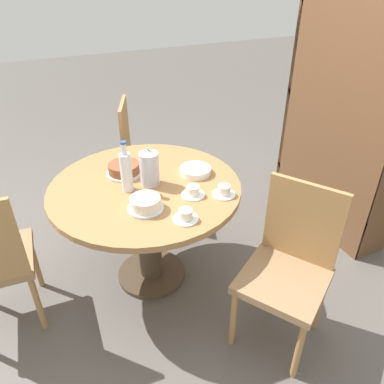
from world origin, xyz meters
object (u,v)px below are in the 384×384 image
(chair_a, at_px, (143,154))
(cup_b, at_px, (193,192))
(cake_second, at_px, (145,204))
(bookshelf, at_px, (346,106))
(chair_c, at_px, (289,265))
(cup_a, at_px, (224,191))
(cup_c, at_px, (186,216))
(coffee_pot, at_px, (149,168))
(cake_main, at_px, (124,169))
(water_bottle, at_px, (126,171))

(chair_a, distance_m, cup_b, 1.10)
(cake_second, bearing_deg, bookshelf, 99.45)
(chair_c, bearing_deg, bookshelf, 94.72)
(cup_a, relative_size, cup_b, 1.00)
(cup_c, bearing_deg, chair_c, 56.60)
(cup_c, bearing_deg, coffee_pot, -173.64)
(cup_b, bearing_deg, cake_second, -86.48)
(chair_a, height_order, cake_main, chair_a)
(cup_a, bearing_deg, cake_second, -96.36)
(chair_c, xyz_separation_m, cup_a, (-0.42, -0.17, 0.26))
(chair_c, distance_m, cake_main, 1.11)
(cake_second, bearing_deg, cup_a, 83.64)
(water_bottle, bearing_deg, cake_second, 7.44)
(bookshelf, height_order, cup_b, bookshelf)
(cake_main, bearing_deg, cup_a, 43.38)
(chair_a, bearing_deg, water_bottle, 178.33)
(chair_c, xyz_separation_m, cup_c, (-0.30, -0.45, 0.26))
(chair_c, height_order, cake_main, chair_c)
(cup_b, bearing_deg, chair_a, 177.46)
(chair_a, relative_size, cup_a, 6.97)
(chair_c, height_order, bookshelf, bookshelf)
(cake_second, height_order, cup_c, cake_second)
(bookshelf, height_order, water_bottle, bookshelf)
(water_bottle, xyz_separation_m, cake_second, (0.23, 0.03, -0.09))
(chair_c, height_order, cup_a, chair_c)
(cake_second, xyz_separation_m, cup_b, (-0.02, 0.28, -0.01))
(chair_a, xyz_separation_m, cake_main, (0.67, -0.33, 0.27))
(chair_a, relative_size, bookshelf, 0.47)
(cake_main, height_order, cup_a, cake_main)
(cup_b, distance_m, cup_c, 0.23)
(chair_c, relative_size, cake_second, 4.81)
(coffee_pot, relative_size, cup_b, 1.79)
(water_bottle, xyz_separation_m, cup_b, (0.21, 0.31, -0.10))
(coffee_pot, height_order, cup_a, coffee_pot)
(bookshelf, relative_size, water_bottle, 6.49)
(cake_second, xyz_separation_m, cup_c, (0.17, 0.15, -0.01))
(cake_main, xyz_separation_m, cake_second, (0.41, -0.00, 0.00))
(chair_c, bearing_deg, cake_second, -160.54)
(chair_a, xyz_separation_m, bookshelf, (0.83, 1.24, 0.49))
(chair_a, height_order, cup_c, chair_a)
(bookshelf, bearing_deg, cup_c, 107.05)
(coffee_pot, height_order, cake_second, coffee_pot)
(water_bottle, distance_m, cup_c, 0.45)
(cake_main, bearing_deg, bookshelf, 84.38)
(water_bottle, bearing_deg, chair_a, 157.30)
(chair_a, distance_m, bookshelf, 1.56)
(cup_a, height_order, cup_b, same)
(coffee_pot, relative_size, cake_main, 1.08)
(water_bottle, height_order, cup_a, water_bottle)
(cake_second, height_order, cup_a, cake_second)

